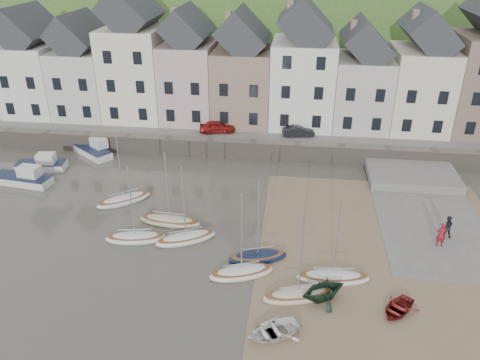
# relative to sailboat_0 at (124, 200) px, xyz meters

# --- Properties ---
(ground) EXTENTS (160.00, 160.00, 0.00)m
(ground) POSITION_rel_sailboat_0_xyz_m (9.97, -6.50, -0.26)
(ground) COLOR #443E35
(ground) RESTS_ON ground
(quay_land) EXTENTS (90.00, 30.00, 1.50)m
(quay_land) POSITION_rel_sailboat_0_xyz_m (9.97, 25.50, 0.49)
(quay_land) COLOR #375823
(quay_land) RESTS_ON ground
(quay_street) EXTENTS (70.00, 7.00, 0.10)m
(quay_street) POSITION_rel_sailboat_0_xyz_m (9.97, 14.00, 1.29)
(quay_street) COLOR slate
(quay_street) RESTS_ON quay_land
(seawall) EXTENTS (70.00, 1.20, 1.80)m
(seawall) POSITION_rel_sailboat_0_xyz_m (9.97, 10.50, 0.64)
(seawall) COLOR slate
(seawall) RESTS_ON ground
(beach) EXTENTS (18.00, 26.00, 0.06)m
(beach) POSITION_rel_sailboat_0_xyz_m (20.97, -6.50, -0.23)
(beach) COLOR #7C684B
(beach) RESTS_ON ground
(slipway) EXTENTS (8.00, 18.00, 0.12)m
(slipway) POSITION_rel_sailboat_0_xyz_m (24.97, 1.50, -0.20)
(slipway) COLOR slate
(slipway) RESTS_ON ground
(hillside) EXTENTS (134.40, 84.00, 84.00)m
(hillside) POSITION_rel_sailboat_0_xyz_m (4.97, 53.50, -18.25)
(hillside) COLOR #375823
(hillside) RESTS_ON ground
(townhouse_terrace) EXTENTS (61.05, 8.00, 13.93)m
(townhouse_terrace) POSITION_rel_sailboat_0_xyz_m (11.73, 17.50, 7.06)
(townhouse_terrace) COLOR silver
(townhouse_terrace) RESTS_ON quay_land
(sailboat_0) EXTENTS (4.61, 4.13, 6.32)m
(sailboat_0) POSITION_rel_sailboat_0_xyz_m (0.00, 0.00, 0.00)
(sailboat_0) COLOR silver
(sailboat_0) RESTS_ON ground
(sailboat_1) EXTENTS (4.67, 2.26, 6.32)m
(sailboat_1) POSITION_rel_sailboat_0_xyz_m (2.80, -5.40, 0.00)
(sailboat_1) COLOR silver
(sailboat_1) RESTS_ON ground
(sailboat_2) EXTENTS (5.10, 1.92, 6.32)m
(sailboat_2) POSITION_rel_sailboat_0_xyz_m (4.71, -2.80, -0.00)
(sailboat_2) COLOR beige
(sailboat_2) RESTS_ON ground
(sailboat_3) EXTENTS (4.76, 3.45, 6.32)m
(sailboat_3) POSITION_rel_sailboat_0_xyz_m (6.51, -5.00, 0.00)
(sailboat_3) COLOR silver
(sailboat_3) RESTS_ON ground
(sailboat_4) EXTENTS (4.62, 2.96, 6.32)m
(sailboat_4) POSITION_rel_sailboat_0_xyz_m (11.07, -8.49, 0.00)
(sailboat_4) COLOR silver
(sailboat_4) RESTS_ON ground
(sailboat_5) EXTENTS (4.37, 2.64, 6.32)m
(sailboat_5) POSITION_rel_sailboat_0_xyz_m (11.96, -6.61, 0.00)
(sailboat_5) COLOR #121D3A
(sailboat_5) RESTS_ON ground
(sailboat_6) EXTENTS (4.95, 1.96, 6.32)m
(sailboat_6) POSITION_rel_sailboat_0_xyz_m (17.06, -8.23, -0.00)
(sailboat_6) COLOR silver
(sailboat_6) RESTS_ON ground
(sailboat_7) EXTENTS (4.80, 2.83, 6.32)m
(sailboat_7) POSITION_rel_sailboat_0_xyz_m (14.83, -10.23, 0.00)
(sailboat_7) COLOR beige
(sailboat_7) RESTS_ON ground
(motorboat_0) EXTENTS (4.87, 2.35, 1.70)m
(motorboat_0) POSITION_rel_sailboat_0_xyz_m (-9.97, 5.23, 0.32)
(motorboat_0) COLOR silver
(motorboat_0) RESTS_ON ground
(motorboat_1) EXTENTS (5.65, 2.44, 1.70)m
(motorboat_1) POSITION_rel_sailboat_0_xyz_m (-10.18, 2.21, 0.32)
(motorboat_1) COLOR silver
(motorboat_1) RESTS_ON ground
(motorboat_2) EXTENTS (4.97, 4.31, 1.70)m
(motorboat_2) POSITION_rel_sailboat_0_xyz_m (-6.42, 9.24, 0.32)
(motorboat_2) COLOR silver
(motorboat_2) RESTS_ON ground
(rowboat_white) EXTENTS (3.91, 3.59, 0.66)m
(rowboat_white) POSITION_rel_sailboat_0_xyz_m (13.47, -13.58, 0.13)
(rowboat_white) COLOR white
(rowboat_white) RESTS_ON beach
(rowboat_green) EXTENTS (3.82, 3.68, 1.55)m
(rowboat_green) POSITION_rel_sailboat_0_xyz_m (16.33, -10.24, 0.57)
(rowboat_green) COLOR #152F1F
(rowboat_green) RESTS_ON beach
(rowboat_red) EXTENTS (3.16, 3.30, 0.56)m
(rowboat_red) POSITION_rel_sailboat_0_xyz_m (20.71, -10.83, 0.08)
(rowboat_red) COLOR maroon
(rowboat_red) RESTS_ON beach
(person_red) EXTENTS (0.71, 0.48, 1.90)m
(person_red) POSITION_rel_sailboat_0_xyz_m (24.83, -3.49, 0.81)
(person_red) COLOR maroon
(person_red) RESTS_ON slipway
(person_dark) EXTENTS (0.96, 0.81, 1.74)m
(person_dark) POSITION_rel_sailboat_0_xyz_m (25.59, -2.18, 0.73)
(person_dark) COLOR black
(person_dark) RESTS_ON slipway
(car_left) EXTENTS (3.98, 2.31, 1.27)m
(car_left) POSITION_rel_sailboat_0_xyz_m (5.84, 13.00, 1.97)
(car_left) COLOR maroon
(car_left) RESTS_ON quay_street
(car_right) EXTENTS (3.46, 1.69, 1.09)m
(car_right) POSITION_rel_sailboat_0_xyz_m (14.36, 13.00, 1.88)
(car_right) COLOR black
(car_right) RESTS_ON quay_street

